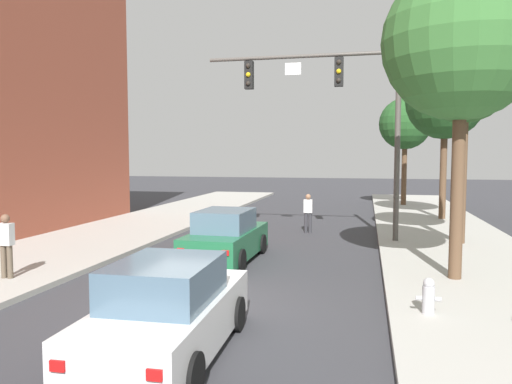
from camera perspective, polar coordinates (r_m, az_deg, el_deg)
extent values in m
plane|color=#38383D|center=(11.03, -6.64, -12.99)|extent=(120.00, 120.00, 0.00)
cylinder|color=#514C47|center=(18.47, 16.20, 6.10)|extent=(0.20, 0.20, 7.50)
cylinder|color=#514C47|center=(18.95, 5.25, 15.49)|extent=(7.08, 0.14, 0.14)
cube|color=black|center=(18.71, 9.66, 13.65)|extent=(0.32, 0.28, 1.05)
sphere|color=#2D2823|center=(18.62, 9.65, 14.73)|extent=(0.18, 0.18, 0.18)
sphere|color=yellow|center=(18.56, 9.63, 13.73)|extent=(0.18, 0.18, 0.18)
sphere|color=#2D2823|center=(18.51, 9.62, 12.72)|extent=(0.18, 0.18, 0.18)
cube|color=black|center=(19.20, -0.81, 13.47)|extent=(0.32, 0.28, 1.05)
sphere|color=#2D2823|center=(19.11, -0.92, 14.52)|extent=(0.18, 0.18, 0.18)
sphere|color=yellow|center=(19.06, -0.92, 13.54)|extent=(0.18, 0.18, 0.18)
sphere|color=#2D2823|center=(19.01, -0.92, 12.56)|extent=(0.18, 0.18, 0.18)
cube|color=white|center=(18.89, 4.35, 14.15)|extent=(0.60, 0.03, 0.44)
cube|color=#1E663D|center=(15.29, -3.47, -5.91)|extent=(1.79, 4.24, 0.80)
cube|color=slate|center=(15.03, -3.66, -3.31)|extent=(1.54, 2.03, 0.64)
cylinder|color=black|center=(16.80, -4.77, -5.82)|extent=(0.23, 0.64, 0.64)
cylinder|color=black|center=(16.35, 0.63, -6.08)|extent=(0.23, 0.64, 0.64)
cylinder|color=black|center=(14.40, -8.14, -7.56)|extent=(0.23, 0.64, 0.64)
cylinder|color=black|center=(13.88, -1.89, -7.97)|extent=(0.23, 0.64, 0.64)
cube|color=red|center=(13.53, -8.80, -6.79)|extent=(0.20, 0.04, 0.14)
cube|color=red|center=(13.09, -3.61, -7.12)|extent=(0.20, 0.04, 0.14)
cube|color=silver|center=(8.38, -10.07, -14.68)|extent=(1.81, 4.24, 0.80)
cube|color=slate|center=(8.04, -10.53, -10.14)|extent=(1.55, 2.04, 0.64)
cylinder|color=black|center=(9.89, -11.72, -13.17)|extent=(0.24, 0.65, 0.64)
cylinder|color=black|center=(9.40, -2.33, -14.02)|extent=(0.24, 0.65, 0.64)
cylinder|color=black|center=(7.71, -19.69, -18.51)|extent=(0.24, 0.65, 0.64)
cylinder|color=black|center=(7.07, -7.62, -20.45)|extent=(0.24, 0.65, 0.64)
cube|color=red|center=(6.85, -22.19, -18.30)|extent=(0.20, 0.05, 0.14)
cube|color=red|center=(6.28, -11.79, -20.20)|extent=(0.20, 0.05, 0.14)
cylinder|color=brown|center=(14.09, -27.36, -7.21)|extent=(0.14, 0.14, 0.85)
cylinder|color=brown|center=(13.98, -26.79, -7.28)|extent=(0.14, 0.14, 0.85)
cube|color=silver|center=(13.92, -27.18, -4.40)|extent=(0.36, 0.22, 0.56)
sphere|color=brown|center=(13.86, -27.23, -2.77)|extent=(0.22, 0.22, 0.22)
cylinder|color=#333338|center=(20.76, 5.84, -3.58)|extent=(0.14, 0.14, 0.85)
cylinder|color=#333338|center=(20.74, 6.33, -3.59)|extent=(0.14, 0.14, 0.85)
cube|color=silver|center=(20.67, 6.10, -1.65)|extent=(0.36, 0.22, 0.56)
sphere|color=#9E7051|center=(20.63, 6.11, -0.55)|extent=(0.22, 0.22, 0.22)
cylinder|color=#B2B2B7|center=(10.43, 19.48, -11.79)|extent=(0.24, 0.24, 0.55)
sphere|color=#B2B2B7|center=(10.34, 19.52, -10.01)|extent=(0.22, 0.22, 0.22)
cylinder|color=#B2B2B7|center=(10.40, 18.48, -11.65)|extent=(0.12, 0.09, 0.09)
cylinder|color=#B2B2B7|center=(10.45, 20.48, -11.64)|extent=(0.12, 0.09, 0.09)
cylinder|color=brown|center=(13.25, 22.44, 0.12)|extent=(0.32, 0.32, 4.46)
sphere|color=#387033|center=(13.51, 22.91, 15.92)|extent=(3.89, 3.89, 3.89)
cylinder|color=brown|center=(18.69, 22.90, 1.55)|extent=(0.32, 0.32, 4.66)
sphere|color=#2D6028|center=(18.88, 23.23, 12.45)|extent=(3.32, 3.32, 3.32)
cylinder|color=brown|center=(25.61, 21.00, 1.94)|extent=(0.32, 0.32, 4.37)
sphere|color=#235123|center=(25.73, 21.22, 9.96)|extent=(3.76, 3.76, 3.76)
cylinder|color=brown|center=(32.02, 16.90, 2.03)|extent=(0.32, 0.32, 3.88)
sphere|color=#235123|center=(32.05, 17.02, 7.64)|extent=(3.20, 3.20, 3.20)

